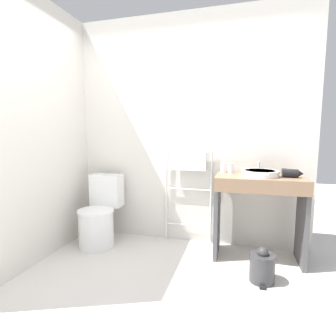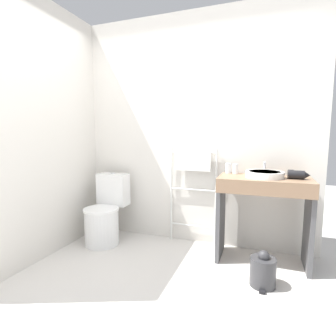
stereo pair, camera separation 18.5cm
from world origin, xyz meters
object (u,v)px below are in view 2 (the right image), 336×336
(towel_radiator, at_px, (193,174))
(cup_near_edge, at_px, (235,169))
(cup_near_wall, at_px, (228,168))
(sink_basin, at_px, (264,174))
(trash_bin, at_px, (263,271))
(toilet, at_px, (105,215))
(hair_dryer, at_px, (297,175))

(towel_radiator, bearing_deg, cup_near_edge, -8.87)
(cup_near_wall, bearing_deg, sink_basin, -26.82)
(cup_near_wall, bearing_deg, trash_bin, -58.27)
(cup_near_wall, xyz_separation_m, trash_bin, (0.39, -0.63, -0.78))
(cup_near_wall, relative_size, trash_bin, 0.34)
(toilet, xyz_separation_m, hair_dryer, (2.04, 0.11, 0.57))
(sink_basin, distance_m, cup_near_edge, 0.33)
(sink_basin, height_order, hair_dryer, hair_dryer)
(sink_basin, xyz_separation_m, trash_bin, (0.02, -0.44, -0.76))
(cup_near_edge, bearing_deg, towel_radiator, 171.13)
(hair_dryer, xyz_separation_m, trash_bin, (-0.27, -0.46, -0.77))
(toilet, xyz_separation_m, towel_radiator, (0.98, 0.33, 0.50))
(towel_radiator, distance_m, hair_dryer, 1.08)
(cup_near_edge, bearing_deg, trash_bin, -62.71)
(towel_radiator, height_order, cup_near_wall, towel_radiator)
(sink_basin, bearing_deg, toilet, -176.92)
(toilet, bearing_deg, sink_basin, 3.08)
(sink_basin, bearing_deg, cup_near_edge, 151.38)
(toilet, distance_m, cup_near_edge, 1.60)
(sink_basin, relative_size, cup_near_wall, 3.42)
(towel_radiator, xyz_separation_m, cup_near_edge, (0.48, -0.08, 0.09))
(cup_near_edge, xyz_separation_m, trash_bin, (0.31, -0.60, -0.78))
(toilet, distance_m, hair_dryer, 2.12)
(toilet, relative_size, cup_near_edge, 7.78)
(sink_basin, bearing_deg, towel_radiator, 163.19)
(toilet, height_order, cup_near_edge, cup_near_edge)
(towel_radiator, relative_size, trash_bin, 3.58)
(sink_basin, xyz_separation_m, cup_near_wall, (-0.37, 0.19, 0.02))
(towel_radiator, height_order, hair_dryer, towel_radiator)
(hair_dryer, bearing_deg, towel_radiator, 168.50)
(toilet, relative_size, towel_radiator, 0.72)
(towel_radiator, height_order, sink_basin, towel_radiator)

